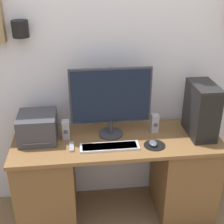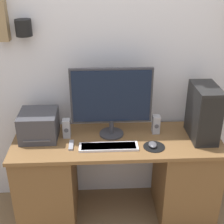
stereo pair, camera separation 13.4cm
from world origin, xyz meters
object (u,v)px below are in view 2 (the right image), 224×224
Objects in this scene: printer at (39,125)px; computer_tower at (204,113)px; speaker_right at (156,124)px; keyboard at (109,147)px; speaker_left at (67,128)px; mouse at (153,145)px; remote_control at (71,145)px; monitor at (111,98)px.

computer_tower is at bearing -2.78° from printer.
printer is 1.94× the size of speaker_right.
keyboard is 0.58m from printer.
speaker_left and speaker_right have the same top height.
speaker_right is at bearing 28.50° from keyboard.
mouse reaches higher than remote_control.
speaker_left is at bearing 164.45° from mouse.
speaker_left is (-1.07, 0.06, -0.14)m from computer_tower.
speaker_right is at bearing 1.61° from printer.
mouse is 0.21× the size of computer_tower.
computer_tower is 1.46× the size of printer.
speaker_left is 1.00× the size of speaker_right.
computer_tower is (0.74, 0.13, 0.20)m from keyboard.
speaker_right is at bearing 1.89° from monitor.
mouse is at bearing -3.57° from remote_control.
monitor is 0.37m from keyboard.
printer is at bearing 160.86° from keyboard.
mouse is at bearing -162.89° from computer_tower.
keyboard is 0.33m from mouse.
speaker_left is (0.21, -0.00, -0.03)m from printer.
monitor is 0.47m from remote_control.
monitor is 0.47m from mouse.
printer reaches higher than remote_control.
computer_tower reaches higher than printer.
mouse is 0.60× the size of speaker_right.
printer is at bearing 177.22° from computer_tower.
mouse is at bearing -15.55° from speaker_left.
computer_tower reaches higher than keyboard.
remote_control is at bearing -152.60° from monitor.
speaker_left is at bearing 176.86° from computer_tower.
computer_tower is (0.71, -0.08, -0.10)m from monitor.
monitor is at bearing 2.89° from speaker_left.
keyboard is 0.29m from remote_control.
monitor is 1.41× the size of keyboard.
keyboard is 2.95× the size of speaker_left.
speaker_right reaches higher than mouse.
printer reaches higher than mouse.
mouse is 0.23m from speaker_right.
keyboard is (-0.03, -0.20, -0.31)m from monitor.
speaker_left is 0.72m from speaker_right.
monitor is 6.95× the size of mouse.
keyboard is 1.04× the size of computer_tower.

